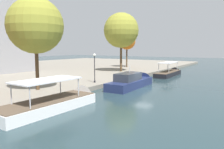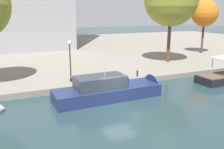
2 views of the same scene
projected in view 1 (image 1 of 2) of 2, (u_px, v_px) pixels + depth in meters
name	position (u px, v px, depth m)	size (l,w,h in m)	color
ground_plane	(144.00, 89.00, 32.02)	(220.00, 220.00, 0.00)	#23383D
dock_promenade	(9.00, 73.00, 49.55)	(120.00, 55.00, 0.61)	gray
tour_boat_0	(57.00, 104.00, 21.56)	(11.40, 3.40, 4.11)	white
motor_yacht_1	(132.00, 83.00, 33.44)	(11.05, 3.26, 4.38)	navy
tour_boat_2	(169.00, 74.00, 47.33)	(11.71, 2.81, 3.81)	black
mooring_bollard_0	(119.00, 76.00, 37.33)	(0.31, 0.31, 0.82)	#2D2D33
mooring_bollard_1	(125.00, 75.00, 39.40)	(0.24, 0.24, 0.74)	#2D2D33
lamp_post	(95.00, 64.00, 33.39)	(0.41, 0.41, 4.35)	black
tree_0	(121.00, 30.00, 48.49)	(7.61, 7.61, 12.78)	#4C3823
tree_1	(36.00, 23.00, 27.18)	(6.80, 6.80, 11.27)	#4C3823
tree_3	(127.00, 41.00, 60.08)	(4.64, 4.64, 9.36)	#4C3823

